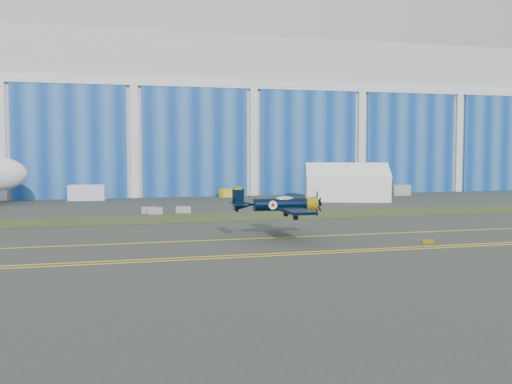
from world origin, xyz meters
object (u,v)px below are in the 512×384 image
object	(u,v)px
warbird	(281,204)
tug	(227,193)
shipping_container	(87,193)
tent	(346,181)

from	to	relation	value
warbird	tug	world-z (taller)	warbird
shipping_container	tug	xyz separation A→B (m)	(24.53, 0.71, -0.57)
tent	shipping_container	world-z (taller)	tent
shipping_container	tug	world-z (taller)	shipping_container
shipping_container	warbird	bearing A→B (deg)	-60.97
warbird	tent	distance (m)	46.69
tug	shipping_container	bearing A→B (deg)	164.01
tent	shipping_container	size ratio (longest dim) A/B	2.69
warbird	shipping_container	xyz separation A→B (m)	(-18.41, 51.03, -1.92)
warbird	tug	xyz separation A→B (m)	(6.12, 51.73, -2.49)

